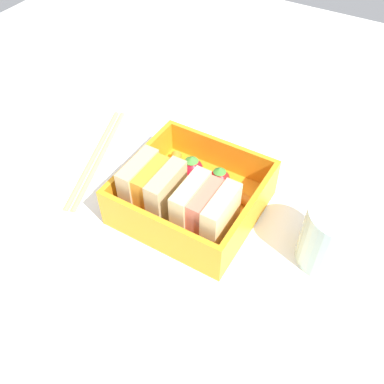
{
  "coord_description": "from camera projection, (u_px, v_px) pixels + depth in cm",
  "views": [
    {
      "loc": [
        -16.95,
        28.65,
        38.2
      ],
      "look_at": [
        0.0,
        0.0,
        2.7
      ],
      "focal_mm": 40.0,
      "sensor_mm": 36.0,
      "label": 1
    }
  ],
  "objects": [
    {
      "name": "ground_plane",
      "position": [
        192.0,
        213.0,
        0.51
      ],
      "size": [
        120.0,
        120.0,
        2.0
      ],
      "primitive_type": "cube",
      "color": "white"
    },
    {
      "name": "bento_tray",
      "position": [
        192.0,
        204.0,
        0.5
      ],
      "size": [
        15.06,
        14.54,
        1.2
      ],
      "primitive_type": "cube",
      "color": "orange",
      "rests_on": "ground_plane"
    },
    {
      "name": "bento_rim",
      "position": [
        192.0,
        189.0,
        0.48
      ],
      "size": [
        15.06,
        14.54,
        4.04
      ],
      "color": "orange",
      "rests_on": "bento_tray"
    },
    {
      "name": "sandwich_left",
      "position": [
        205.0,
        211.0,
        0.45
      ],
      "size": [
        5.42,
        5.73,
        6.0
      ],
      "color": "beige",
      "rests_on": "bento_tray"
    },
    {
      "name": "sandwich_center_left",
      "position": [
        153.0,
        188.0,
        0.47
      ],
      "size": [
        5.42,
        5.73,
        6.0
      ],
      "color": "tan",
      "rests_on": "bento_tray"
    },
    {
      "name": "carrot_stick_far_left",
      "position": [
        239.0,
        196.0,
        0.5
      ],
      "size": [
        4.95,
        2.4,
        1.18
      ],
      "primitive_type": "cylinder",
      "rotation": [
        1.57,
        0.0,
        4.45
      ],
      "color": "orange",
      "rests_on": "bento_tray"
    },
    {
      "name": "strawberry_far_left",
      "position": [
        219.0,
        179.0,
        0.5
      ],
      "size": [
        2.54,
        2.54,
        3.14
      ],
      "color": "red",
      "rests_on": "bento_tray"
    },
    {
      "name": "strawberry_left",
      "position": [
        192.0,
        169.0,
        0.51
      ],
      "size": [
        2.78,
        2.78,
        3.38
      ],
      "color": "red",
      "rests_on": "bento_tray"
    },
    {
      "name": "carrot_stick_left",
      "position": [
        175.0,
        165.0,
        0.53
      ],
      "size": [
        2.8,
        3.96,
        1.32
      ],
      "primitive_type": "cylinder",
      "rotation": [
        1.57,
        0.0,
        3.58
      ],
      "color": "orange",
      "rests_on": "bento_tray"
    },
    {
      "name": "chopstick_pair",
      "position": [
        97.0,
        155.0,
        0.56
      ],
      "size": [
        7.96,
        18.84,
        0.7
      ],
      "color": "tan",
      "rests_on": "ground_plane"
    },
    {
      "name": "drinking_glass",
      "position": [
        333.0,
        237.0,
        0.43
      ],
      "size": [
        6.44,
        6.44,
        7.25
      ],
      "primitive_type": "cylinder",
      "color": "silver",
      "rests_on": "ground_plane"
    }
  ]
}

